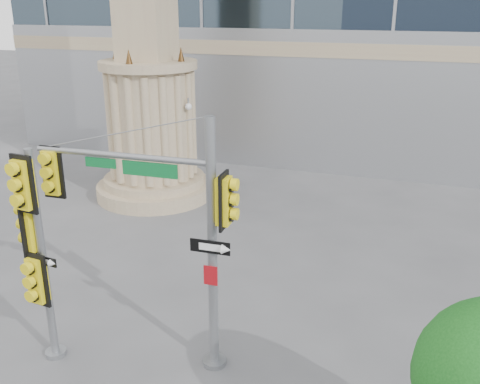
% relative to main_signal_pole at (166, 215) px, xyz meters
% --- Properties ---
extents(ground, '(120.00, 120.00, 0.00)m').
position_rel_main_signal_pole_xyz_m(ground, '(1.02, -0.21, -3.21)').
color(ground, '#545456').
rests_on(ground, ground).
extents(monument, '(4.40, 4.40, 16.60)m').
position_rel_main_signal_pole_xyz_m(monument, '(-4.98, 8.79, 2.30)').
color(monument, tan).
rests_on(monument, ground).
extents(main_signal_pole, '(4.03, 0.50, 5.19)m').
position_rel_main_signal_pole_xyz_m(main_signal_pole, '(0.00, 0.00, 0.00)').
color(main_signal_pole, slate).
rests_on(main_signal_pole, ground).
extents(secondary_signal_pole, '(0.78, 0.63, 4.53)m').
position_rel_main_signal_pole_xyz_m(secondary_signal_pole, '(-2.41, -0.88, -0.56)').
color(secondary_signal_pole, slate).
rests_on(secondary_signal_pole, ground).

